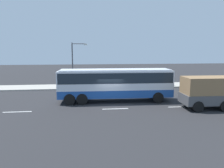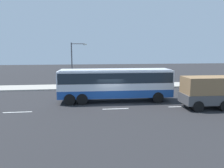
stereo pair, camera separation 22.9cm
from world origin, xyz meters
The scene contains 8 objects.
ground_plane centered at (0.00, 0.00, 0.00)m, with size 120.00×120.00×0.00m, color #28282B.
sidewalk_curb centered at (0.00, 9.97, 0.07)m, with size 80.00×4.00×0.15m, color #A8A399.
lane_centreline centered at (-4.04, -2.06, 0.00)m, with size 31.52×0.16×0.01m.
coach_bus centered at (0.65, 0.83, 2.08)m, with size 11.65×2.82×3.35m.
cargo_truck centered at (9.73, -2.86, 1.57)m, with size 7.13×2.65×2.90m.
car_yellow_taxi centered at (12.03, 4.55, 0.81)m, with size 4.18×2.00×1.52m.
pedestrian_near_curb centered at (9.73, 9.01, 1.06)m, with size 0.32×0.32×1.59m.
street_lamp centered at (-3.92, 8.54, 3.76)m, with size 2.12×0.24×6.12m.
Camera 1 is at (-2.19, -20.74, 5.29)m, focal length 34.26 mm.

